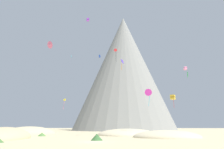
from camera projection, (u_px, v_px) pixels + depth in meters
The scene contains 20 objects.
ground_plane at pixel (91, 142), 36.11m from camera, with size 400.00×400.00×0.00m, color beige.
dune_foreground_left at pixel (167, 138), 48.96m from camera, with size 13.77×10.50×2.97m, color beige.
dune_foreground_right at pixel (4, 139), 44.04m from camera, with size 19.27×8.34×4.26m, color #C6B284.
dune_midground at pixel (29, 135), 60.31m from camera, with size 15.20×9.08×4.34m, color #CCBA8E.
dune_back_low at pixel (127, 135), 61.78m from camera, with size 17.67×15.20×3.21m, color beige.
bush_far_left at pixel (97, 137), 39.59m from camera, with size 1.97×1.97×1.07m, color #386633.
bush_near_right at pixel (0, 141), 34.65m from camera, with size 1.14×1.14×0.52m, color #477238.
bush_mid_center at pixel (42, 134), 55.63m from camera, with size 2.07×2.07×0.79m, color #568442.
rock_massif at pixel (122, 78), 128.31m from camera, with size 66.02×66.02×60.32m.
kite_green_mid at pixel (188, 75), 69.00m from camera, with size 0.14×0.77×1.52m.
kite_red_high at pixel (116, 51), 96.06m from camera, with size 1.27×0.33×5.46m.
kite_rainbow_high at pixel (50, 45), 82.15m from camera, with size 2.68×2.16×2.44m.
kite_magenta_low at pixel (148, 93), 55.78m from camera, with size 1.66×0.36×3.89m.
kite_violet_high at pixel (88, 20), 84.28m from camera, with size 1.08×1.03×1.13m.
kite_yellow_low at pixel (65, 100), 93.87m from camera, with size 0.90×0.72×4.07m.
kite_indigo_mid at pixel (122, 62), 57.06m from camera, with size 0.68×1.02×2.60m.
kite_cyan_high at pixel (71, 56), 94.94m from camera, with size 0.33×0.70×1.12m.
kite_blue_high at pixel (100, 56), 85.97m from camera, with size 0.76×0.44×1.11m.
kite_pink_mid at pixel (185, 68), 80.84m from camera, with size 1.04×1.10×1.09m.
kite_gold_low at pixel (173, 97), 73.61m from camera, with size 1.75×1.78×3.98m.
Camera 1 is at (6.12, -37.01, 2.38)m, focal length 39.10 mm.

